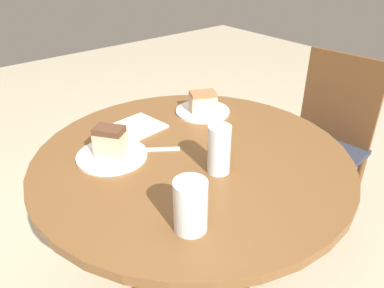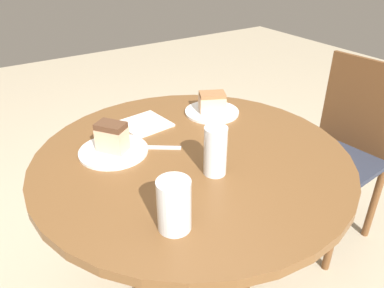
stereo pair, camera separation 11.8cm
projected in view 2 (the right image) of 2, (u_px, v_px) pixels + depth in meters
table at (192, 205)px, 1.33m from camera, size 1.03×1.03×0.78m
chair at (339, 150)px, 1.83m from camera, size 0.45×0.45×0.91m
plate_near at (114, 151)px, 1.23m from camera, size 0.23×0.23×0.01m
plate_far at (212, 112)px, 1.50m from camera, size 0.22×0.22×0.01m
cake_slice_near at (112, 137)px, 1.21m from camera, size 0.11×0.11×0.10m
cake_slice_far at (212, 102)px, 1.48m from camera, size 0.10×0.12×0.08m
glass_lemonade at (215, 154)px, 1.10m from camera, size 0.07×0.07×0.15m
glass_water at (174, 208)px, 0.89m from camera, size 0.08×0.08×0.14m
napkin_stack at (145, 124)px, 1.41m from camera, size 0.18×0.18×0.01m
fork at (156, 147)px, 1.26m from camera, size 0.11×0.15×0.00m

